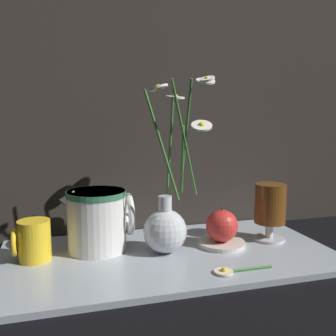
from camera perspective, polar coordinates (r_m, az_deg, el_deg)
ground_plane at (r=0.82m, az=0.14°, el=-13.56°), size 6.00×6.00×0.00m
shelf at (r=0.82m, az=0.14°, el=-13.17°), size 0.70×0.36×0.01m
backdrop_wall at (r=0.98m, az=-3.24°, el=22.58°), size 1.20×0.02×1.10m
vase_with_flowers at (r=0.80m, az=-0.24°, el=-8.22°), size 0.16×0.14×0.37m
yellow_mug at (r=0.81m, az=-19.91°, el=-10.37°), size 0.07×0.06×0.08m
ceramic_pitcher at (r=0.83m, az=-10.61°, el=-7.47°), size 0.15×0.13×0.14m
tea_glass at (r=0.90m, az=15.30°, el=-5.63°), size 0.07×0.07×0.13m
saucer_plate at (r=0.87m, az=8.16°, el=-11.30°), size 0.11×0.11×0.01m
orange_fruit at (r=0.85m, az=8.21°, el=-8.70°), size 0.07×0.07×0.08m
loose_daisy at (r=0.73m, az=9.51°, el=-15.21°), size 0.12×0.04×0.01m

